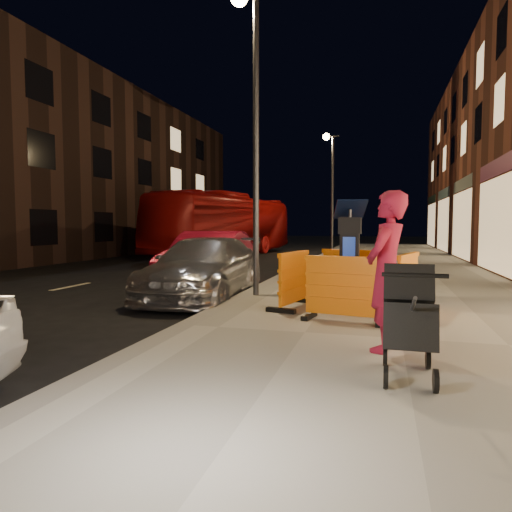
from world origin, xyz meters
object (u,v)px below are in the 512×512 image
(parking_kiosk, at_px, (349,259))
(stroller, at_px, (409,323))
(barrier_front, at_px, (345,289))
(barrier_bldgside, at_px, (408,283))
(car_silver, at_px, (204,297))
(bus_doubledecker, at_px, (226,255))
(man, at_px, (387,271))
(car_red, at_px, (210,286))
(barrier_back, at_px, (353,275))
(barrier_kerbside, at_px, (294,280))

(parking_kiosk, relative_size, stroller, 1.69)
(barrier_front, relative_size, barrier_bldgside, 1.00)
(barrier_bldgside, xyz_separation_m, car_silver, (-4.19, 1.47, -0.64))
(bus_doubledecker, xyz_separation_m, man, (7.85, -17.10, 1.07))
(car_red, bearing_deg, barrier_back, -35.07)
(parking_kiosk, relative_size, barrier_back, 1.40)
(stroller, bearing_deg, parking_kiosk, 104.00)
(parking_kiosk, distance_m, car_red, 5.11)
(barrier_front, relative_size, bus_doubledecker, 0.11)
(barrier_kerbside, relative_size, stroller, 1.21)
(stroller, bearing_deg, car_silver, 130.72)
(barrier_bldgside, bearing_deg, parking_kiosk, 106.13)
(barrier_front, distance_m, bus_doubledecker, 17.22)
(barrier_bldgside, height_order, man, man)
(barrier_back, height_order, stroller, stroller)
(bus_doubledecker, relative_size, man, 6.23)
(barrier_bldgside, bearing_deg, barrier_back, 61.13)
(car_red, xyz_separation_m, stroller, (4.57, -6.61, 0.67))
(bus_doubledecker, bearing_deg, barrier_back, -53.74)
(parking_kiosk, relative_size, barrier_bldgside, 1.40)
(barrier_back, height_order, bus_doubledecker, bus_doubledecker)
(car_red, relative_size, bus_doubledecker, 0.38)
(barrier_bldgside, bearing_deg, barrier_front, 151.13)
(barrier_back, bearing_deg, stroller, -62.58)
(parking_kiosk, height_order, man, man)
(barrier_front, relative_size, man, 0.68)
(barrier_back, bearing_deg, barrier_bldgside, -27.87)
(car_silver, bearing_deg, barrier_back, -11.23)
(barrier_back, distance_m, barrier_kerbside, 1.34)
(parking_kiosk, bearing_deg, barrier_bldgside, 14.13)
(car_red, xyz_separation_m, bus_doubledecker, (-3.47, 11.39, 0.00))
(parking_kiosk, relative_size, man, 0.96)
(parking_kiosk, relative_size, barrier_kerbside, 1.40)
(barrier_bldgside, distance_m, stroller, 3.36)
(barrier_front, xyz_separation_m, stroller, (0.78, -2.40, 0.03))
(barrier_kerbside, distance_m, barrier_bldgside, 1.90)
(barrier_back, distance_m, barrier_bldgside, 1.34)
(barrier_front, bearing_deg, car_silver, 152.41)
(parking_kiosk, distance_m, man, 2.52)
(barrier_back, relative_size, bus_doubledecker, 0.11)
(barrier_bldgside, xyz_separation_m, man, (-0.37, -2.45, 0.43))
(barrier_front, height_order, bus_doubledecker, bus_doubledecker)
(bus_doubledecker, bearing_deg, car_red, -64.71)
(parking_kiosk, relative_size, car_silver, 0.39)
(barrier_bldgside, bearing_deg, man, -172.43)
(barrier_back, distance_m, man, 3.48)
(bus_doubledecker, bearing_deg, barrier_kerbside, -58.36)
(barrier_front, distance_m, barrier_kerbside, 1.34)
(car_red, distance_m, man, 7.27)
(parking_kiosk, distance_m, barrier_front, 1.03)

